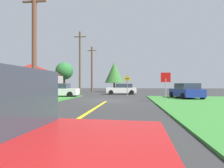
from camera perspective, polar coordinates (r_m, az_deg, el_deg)
ground_plane at (r=16.39m, az=-1.50°, el=-5.37°), size 120.00×120.00×0.00m
lane_stripe_center at (r=8.60m, az=-9.12°, el=-9.98°), size 0.20×14.00×0.01m
stop_sign at (r=15.56m, az=16.97°, el=0.90°), size 0.81×0.07×2.50m
car_approaching_junction at (r=27.08m, az=3.16°, el=-1.64°), size 4.70×2.48×1.62m
car_on_crossroad at (r=19.99m, az=22.84°, el=-2.11°), size 2.70×4.51×1.62m
parked_car_near_building at (r=21.91m, az=-16.43°, el=-1.96°), size 4.24×2.06×1.62m
utility_pole_near at (r=14.39m, az=-23.87°, el=10.82°), size 1.80×0.33×8.25m
utility_pole_mid at (r=26.46m, az=-10.34°, el=6.90°), size 1.80×0.29×9.26m
utility_pole_far at (r=35.12m, az=-6.53°, el=4.82°), size 1.80×0.35×8.96m
direction_sign at (r=23.10m, az=4.96°, el=0.30°), size 0.90×0.15×2.71m
oak_tree_left at (r=31.53m, az=-15.16°, el=4.05°), size 2.98×2.98×5.33m
pine_tree_center at (r=35.29m, az=0.72°, el=3.73°), size 3.75×3.75×5.99m
barn at (r=27.89m, az=-24.88°, el=1.34°), size 7.73×7.08×4.46m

